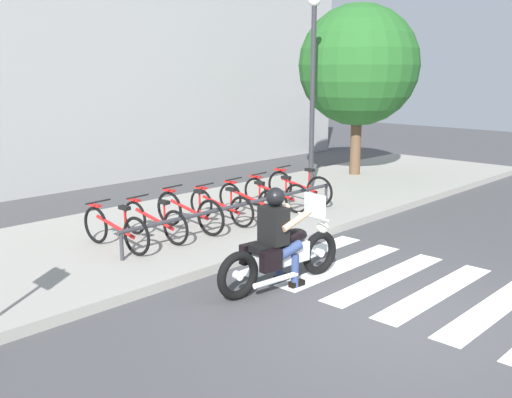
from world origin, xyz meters
TOP-DOWN VIEW (x-y plane):
  - ground_plane at (0.00, 0.00)m, footprint 48.00×48.00m
  - sidewalk at (0.00, 4.97)m, footprint 24.00×4.40m
  - crosswalk_stripe_1 at (1.13, -0.80)m, footprint 2.80×0.40m
  - crosswalk_stripe_2 at (1.13, 0.00)m, footprint 2.80×0.40m
  - crosswalk_stripe_3 at (1.13, 0.80)m, footprint 2.80×0.40m
  - crosswalk_stripe_4 at (1.13, 1.60)m, footprint 2.80×0.40m
  - crosswalk_stripe_5 at (1.13, 2.40)m, footprint 2.80×0.40m
  - motorcycle at (-0.19, 1.72)m, footprint 2.23×0.72m
  - rider at (-0.26, 1.73)m, footprint 0.67×0.58m
  - bicycle_0 at (-1.13, 4.52)m, footprint 0.48×1.70m
  - bicycle_1 at (-0.35, 4.52)m, footprint 0.48×1.67m
  - bicycle_2 at (0.43, 4.52)m, footprint 0.48×1.73m
  - bicycle_3 at (1.21, 4.52)m, footprint 0.48×1.65m
  - bicycle_4 at (1.99, 4.52)m, footprint 0.48×1.64m
  - bicycle_5 at (2.78, 4.52)m, footprint 0.48×1.71m
  - bicycle_6 at (3.56, 4.52)m, footprint 0.48×1.72m
  - bike_rack at (1.21, 3.96)m, footprint 5.28×0.07m
  - street_lamp at (5.04, 5.37)m, footprint 0.28×0.28m
  - tree_near_rack at (7.54, 5.77)m, footprint 3.29×3.29m
  - building_backdrop at (0.00, 10.67)m, footprint 24.00×1.20m

SIDE VIEW (x-z plane):
  - ground_plane at x=0.00m, z-range 0.00..0.00m
  - crosswalk_stripe_1 at x=1.13m, z-range 0.00..0.01m
  - crosswalk_stripe_2 at x=1.13m, z-range 0.00..0.01m
  - crosswalk_stripe_3 at x=1.13m, z-range 0.00..0.01m
  - crosswalk_stripe_4 at x=1.13m, z-range 0.00..0.01m
  - crosswalk_stripe_5 at x=1.13m, z-range 0.00..0.01m
  - sidewalk at x=0.00m, z-range 0.00..0.15m
  - motorcycle at x=-0.19m, z-range -0.16..1.10m
  - bicycle_3 at x=1.21m, z-range 0.12..0.84m
  - bicycle_1 at x=-0.35m, z-range 0.12..0.85m
  - bicycle_4 at x=1.99m, z-range 0.12..0.86m
  - bicycle_5 at x=2.78m, z-range 0.12..0.86m
  - bicycle_0 at x=-1.13m, z-range 0.12..0.88m
  - bicycle_2 at x=0.43m, z-range 0.11..0.91m
  - bicycle_6 at x=3.56m, z-range 0.11..0.92m
  - bike_rack at x=1.21m, z-range 0.33..0.82m
  - rider at x=-0.26m, z-range 0.11..1.57m
  - street_lamp at x=5.04m, z-range 0.47..5.22m
  - tree_near_rack at x=7.54m, z-range 0.75..5.57m
  - building_backdrop at x=0.00m, z-range 0.00..6.79m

